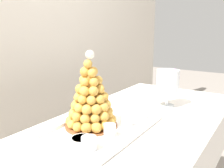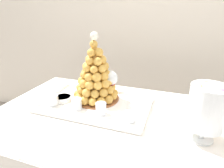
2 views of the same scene
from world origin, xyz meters
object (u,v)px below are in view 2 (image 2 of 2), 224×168
at_px(dessert_cup_mid_right, 130,117).
at_px(wine_glass, 110,79).
at_px(croquembouche, 96,75).
at_px(dessert_cup_centre, 101,109).
at_px(dessert_cup_mid_left, 77,104).
at_px(creme_brulee_ramekin, 63,98).
at_px(serving_tray, 95,105).
at_px(macaron_goblet, 207,108).
at_px(dessert_cup_left, 53,100).

distance_m(dessert_cup_mid_right, wine_glass, 0.27).
distance_m(croquembouche, dessert_cup_centre, 0.21).
relative_size(dessert_cup_mid_left, creme_brulee_ramekin, 0.60).
distance_m(serving_tray, macaron_goblet, 0.55).
relative_size(dessert_cup_centre, wine_glass, 0.34).
relative_size(creme_brulee_ramekin, wine_glass, 0.55).
relative_size(dessert_cup_mid_right, creme_brulee_ramekin, 0.51).
bearing_deg(wine_glass, dessert_cup_centre, -84.53).
xyz_separation_m(serving_tray, wine_glass, (0.05, 0.10, 0.12)).
xyz_separation_m(croquembouche, creme_brulee_ramekin, (-0.17, -0.08, -0.13)).
bearing_deg(serving_tray, dessert_cup_centre, -50.50).
distance_m(dessert_cup_mid_left, macaron_goblet, 0.60).
bearing_deg(dessert_cup_mid_left, croquembouche, 71.25).
xyz_separation_m(serving_tray, dessert_cup_left, (-0.22, -0.08, 0.03)).
height_order(serving_tray, creme_brulee_ramekin, creme_brulee_ramekin).
bearing_deg(croquembouche, serving_tray, -71.04).
distance_m(dessert_cup_centre, dessert_cup_mid_right, 0.15).
height_order(croquembouche, dessert_cup_mid_left, croquembouche).
bearing_deg(croquembouche, dessert_cup_mid_right, -33.95).
distance_m(dessert_cup_left, creme_brulee_ramekin, 0.07).
bearing_deg(dessert_cup_mid_left, macaron_goblet, -3.98).
bearing_deg(dessert_cup_mid_right, dessert_cup_centre, 174.52).
distance_m(serving_tray, croquembouche, 0.16).
height_order(dessert_cup_mid_right, macaron_goblet, macaron_goblet).
bearing_deg(dessert_cup_centre, wine_glass, 95.47).
distance_m(croquembouche, wine_glass, 0.08).
relative_size(creme_brulee_ramekin, macaron_goblet, 0.39).
xyz_separation_m(serving_tray, dessert_cup_mid_left, (-0.07, -0.08, 0.03)).
xyz_separation_m(serving_tray, croquembouche, (-0.02, 0.06, 0.15)).
distance_m(dessert_cup_left, dessert_cup_mid_left, 0.15).
xyz_separation_m(dessert_cup_mid_left, macaron_goblet, (0.59, -0.04, 0.11)).
distance_m(dessert_cup_left, dessert_cup_centre, 0.29).
relative_size(croquembouche, creme_brulee_ramekin, 3.93).
xyz_separation_m(dessert_cup_left, dessert_cup_mid_right, (0.44, -0.02, -0.00)).
distance_m(dessert_cup_left, macaron_goblet, 0.75).
bearing_deg(macaron_goblet, creme_brulee_ramekin, 171.85).
bearing_deg(macaron_goblet, wine_glass, 155.24).
bearing_deg(serving_tray, dessert_cup_mid_left, -132.37).
distance_m(dessert_cup_mid_right, creme_brulee_ramekin, 0.42).
bearing_deg(dessert_cup_left, wine_glass, 32.86).
height_order(dessert_cup_left, dessert_cup_mid_right, dessert_cup_left).
bearing_deg(wine_glass, serving_tray, -117.29).
bearing_deg(creme_brulee_ramekin, macaron_goblet, -8.15).
bearing_deg(dessert_cup_centre, dessert_cup_mid_right, -5.48).
relative_size(macaron_goblet, wine_glass, 1.40).
xyz_separation_m(croquembouche, dessert_cup_left, (-0.20, -0.14, -0.12)).
bearing_deg(dessert_cup_mid_right, croquembouche, 146.05).
bearing_deg(dessert_cup_mid_right, dessert_cup_left, 177.10).
distance_m(creme_brulee_ramekin, macaron_goblet, 0.73).
distance_m(serving_tray, dessert_cup_left, 0.23).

